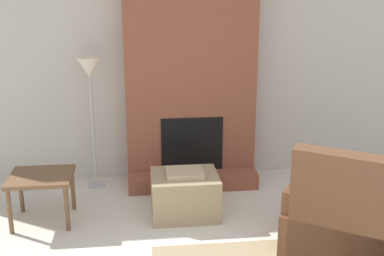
{
  "coord_description": "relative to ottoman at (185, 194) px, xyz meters",
  "views": [
    {
      "loc": [
        -0.62,
        -2.52,
        2.31
      ],
      "look_at": [
        0.0,
        2.85,
        0.71
      ],
      "focal_mm": 45.0,
      "sensor_mm": 36.0,
      "label": 1
    }
  ],
  "objects": [
    {
      "name": "side_table",
      "position": [
        -1.44,
        0.02,
        0.2
      ],
      "size": [
        0.62,
        0.56,
        0.5
      ],
      "color": "brown",
      "rests_on": "ground_plane"
    },
    {
      "name": "armchair",
      "position": [
        1.35,
        -0.88,
        0.07
      ],
      "size": [
        1.36,
        1.37,
        1.03
      ],
      "rotation": [
        0.0,
        0.0,
        2.54
      ],
      "color": "brown",
      "rests_on": "ground_plane"
    },
    {
      "name": "ottoman",
      "position": [
        0.0,
        0.0,
        0.0
      ],
      "size": [
        0.69,
        0.58,
        0.49
      ],
      "color": "#998460",
      "rests_on": "ground_plane"
    },
    {
      "name": "wall_back",
      "position": [
        0.17,
        1.18,
        1.07
      ],
      "size": [
        7.19,
        0.06,
        2.6
      ],
      "primitive_type": "cube",
      "color": "#BCB7AD",
      "rests_on": "ground_plane"
    },
    {
      "name": "fireplace",
      "position": [
        0.17,
        0.95,
        1.0
      ],
      "size": [
        1.52,
        0.63,
        2.6
      ],
      "color": "brown",
      "rests_on": "ground_plane"
    },
    {
      "name": "floor_lamp_left",
      "position": [
        -0.99,
        0.87,
        1.11
      ],
      "size": [
        0.29,
        0.29,
        1.55
      ],
      "color": "#ADADB2",
      "rests_on": "ground_plane"
    }
  ]
}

